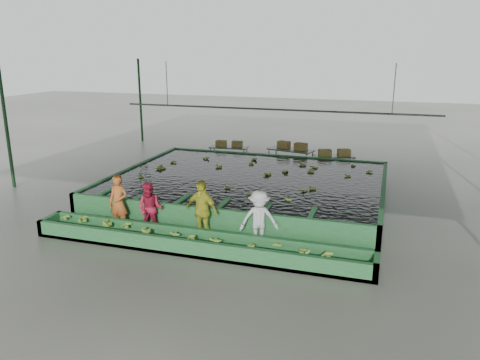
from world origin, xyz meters
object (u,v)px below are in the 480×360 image
(sorting_trough, at_px, (195,243))
(worker_d, at_px, (259,219))
(box_stack_right, at_px, (334,156))
(flotation_tank, at_px, (248,187))
(packing_table_left, at_px, (229,155))
(packing_table_mid, at_px, (290,159))
(box_stack_mid, at_px, (292,149))
(worker_c, at_px, (201,211))
(worker_a, at_px, (118,203))
(packing_table_right, at_px, (334,164))
(worker_b, at_px, (150,209))
(box_stack_left, at_px, (229,147))

(sorting_trough, bearing_deg, worker_d, 26.11)
(sorting_trough, distance_m, box_stack_right, 10.26)
(box_stack_right, bearing_deg, flotation_tank, -118.97)
(sorting_trough, bearing_deg, packing_table_left, 104.08)
(packing_table_mid, distance_m, box_stack_mid, 0.50)
(packing_table_left, xyz_separation_m, box_stack_mid, (3.21, -0.09, 0.54))
(sorting_trough, relative_size, worker_c, 5.39)
(worker_c, xyz_separation_m, packing_table_left, (-2.45, 9.50, -0.50))
(sorting_trough, distance_m, box_stack_mid, 10.26)
(worker_a, distance_m, packing_table_right, 10.75)
(worker_b, bearing_deg, box_stack_left, 89.88)
(packing_table_left, bearing_deg, flotation_tank, -63.58)
(flotation_tank, height_order, box_stack_left, box_stack_left)
(flotation_tank, xyz_separation_m, worker_a, (-2.94, -4.30, 0.44))
(worker_a, relative_size, worker_d, 1.04)
(worker_b, xyz_separation_m, packing_table_right, (4.48, 9.17, -0.40))
(packing_table_mid, bearing_deg, worker_d, -83.57)
(worker_c, relative_size, box_stack_mid, 1.28)
(worker_b, xyz_separation_m, worker_d, (3.47, 0.00, 0.04))
(worker_a, xyz_separation_m, packing_table_right, (5.58, 9.17, -0.48))
(worker_d, bearing_deg, worker_a, 158.30)
(flotation_tank, xyz_separation_m, box_stack_right, (2.65, 4.79, 0.37))
(box_stack_left, xyz_separation_m, box_stack_mid, (3.20, -0.11, 0.11))
(worker_d, bearing_deg, box_stack_mid, 74.40)
(packing_table_mid, bearing_deg, worker_c, -94.38)
(flotation_tank, xyz_separation_m, packing_table_right, (2.65, 4.87, -0.04))
(worker_b, distance_m, packing_table_right, 10.22)
(flotation_tank, relative_size, box_stack_right, 6.99)
(worker_b, relative_size, packing_table_mid, 0.76)
(flotation_tank, distance_m, box_stack_right, 5.49)
(packing_table_right, bearing_deg, sorting_trough, -104.87)
(box_stack_left, bearing_deg, worker_d, -66.16)
(packing_table_left, height_order, box_stack_right, box_stack_right)
(packing_table_mid, bearing_deg, sorting_trough, -93.30)
(worker_c, height_order, packing_table_right, worker_c)
(flotation_tank, xyz_separation_m, packing_table_left, (-2.59, 5.20, -0.02))
(packing_table_mid, distance_m, packing_table_right, 2.07)
(box_stack_mid, bearing_deg, flotation_tank, -97.00)
(sorting_trough, height_order, packing_table_mid, packing_table_mid)
(worker_b, relative_size, box_stack_left, 1.23)
(worker_a, bearing_deg, packing_table_left, 90.69)
(sorting_trough, xyz_separation_m, box_stack_right, (2.65, 9.89, 0.57))
(box_stack_left, relative_size, box_stack_mid, 0.91)
(packing_table_mid, distance_m, box_stack_right, 2.11)
(packing_table_mid, bearing_deg, packing_table_left, 176.63)
(worker_c, distance_m, worker_d, 1.76)
(worker_a, relative_size, packing_table_right, 0.98)
(worker_d, bearing_deg, packing_table_mid, 74.73)
(worker_b, height_order, worker_c, worker_c)
(flotation_tank, distance_m, worker_d, 4.62)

